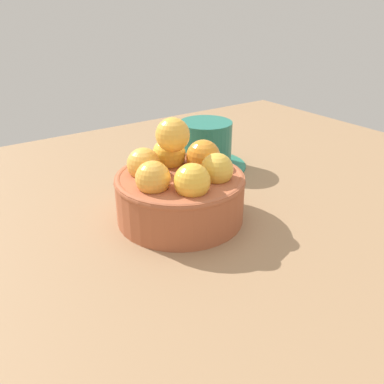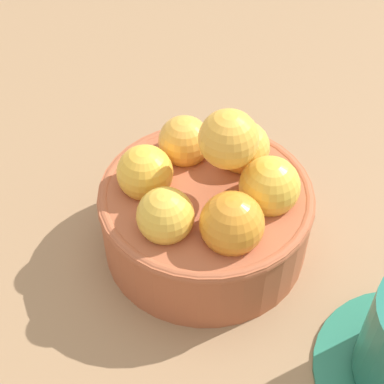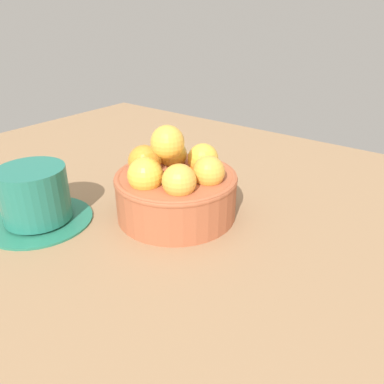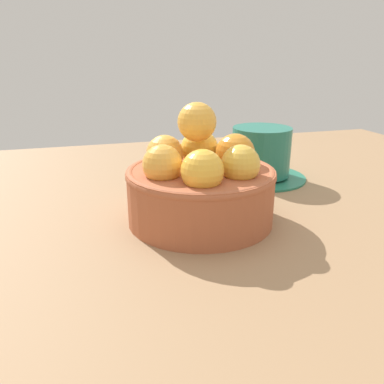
{
  "view_description": "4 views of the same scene",
  "coord_description": "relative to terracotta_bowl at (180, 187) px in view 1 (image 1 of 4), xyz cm",
  "views": [
    {
      "loc": [
        -25.23,
        -39.06,
        26.17
      ],
      "look_at": [
        1.42,
        -0.62,
        3.59
      ],
      "focal_mm": 38.0,
      "sensor_mm": 36.0,
      "label": 1
    },
    {
      "loc": [
        29.6,
        -4.35,
        36.24
      ],
      "look_at": [
        -0.56,
        -1.0,
        5.43
      ],
      "focal_mm": 53.16,
      "sensor_mm": 36.0,
      "label": 2
    },
    {
      "loc": [
        -29.21,
        34.83,
        25.92
      ],
      "look_at": [
        -1.73,
        -1.27,
        3.47
      ],
      "focal_mm": 35.03,
      "sensor_mm": 36.0,
      "label": 3
    },
    {
      "loc": [
        -12.04,
        -38.52,
        17.82
      ],
      "look_at": [
        -1.92,
        -3.26,
        4.67
      ],
      "focal_mm": 36.02,
      "sensor_mm": 36.0,
      "label": 4
    }
  ],
  "objects": [
    {
      "name": "ground_plane",
      "position": [
        -0.02,
        -0.1,
        -5.93
      ],
      "size": [
        112.01,
        85.98,
        3.12
      ],
      "primitive_type": "cube",
      "color": "#997551"
    },
    {
      "name": "coffee_cup",
      "position": [
        13.38,
        12.57,
        -0.88
      ],
      "size": [
        13.81,
        13.81,
        7.73
      ],
      "color": "#267459",
      "rests_on": "ground_plane"
    },
    {
      "name": "terracotta_bowl",
      "position": [
        0.0,
        0.0,
        0.0
      ],
      "size": [
        16.43,
        16.43,
        13.05
      ],
      "color": "#AD5938",
      "rests_on": "ground_plane"
    }
  ]
}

